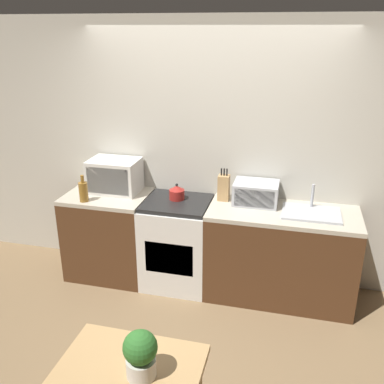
# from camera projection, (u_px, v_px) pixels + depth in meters

# --- Properties ---
(ground_plane) EXTENTS (16.00, 16.00, 0.00)m
(ground_plane) POSITION_uv_depth(u_px,v_px,m) (183.00, 338.00, 3.65)
(ground_plane) COLOR brown
(wall_back) EXTENTS (10.00, 0.06, 2.60)m
(wall_back) POSITION_uv_depth(u_px,v_px,m) (213.00, 154.00, 4.25)
(wall_back) COLOR beige
(wall_back) RESTS_ON ground_plane
(counter_left_run) EXTENTS (0.83, 0.62, 0.90)m
(counter_left_run) POSITION_uv_depth(u_px,v_px,m) (110.00, 234.00, 4.48)
(counter_left_run) COLOR #4C2D19
(counter_left_run) RESTS_ON ground_plane
(counter_right_run) EXTENTS (1.38, 0.62, 0.90)m
(counter_right_run) POSITION_uv_depth(u_px,v_px,m) (280.00, 254.00, 4.09)
(counter_right_run) COLOR #4C2D19
(counter_right_run) RESTS_ON ground_plane
(stove_range) EXTENTS (0.65, 0.62, 0.90)m
(stove_range) POSITION_uv_depth(u_px,v_px,m) (178.00, 243.00, 4.32)
(stove_range) COLOR silver
(stove_range) RESTS_ON ground_plane
(kettle) EXTENTS (0.15, 0.15, 0.16)m
(kettle) POSITION_uv_depth(u_px,v_px,m) (177.00, 192.00, 4.18)
(kettle) COLOR maroon
(kettle) RESTS_ON stove_range
(microwave) EXTENTS (0.50, 0.36, 0.34)m
(microwave) POSITION_uv_depth(u_px,v_px,m) (115.00, 176.00, 4.35)
(microwave) COLOR silver
(microwave) RESTS_ON counter_left_run
(bottle) EXTENTS (0.09, 0.09, 0.27)m
(bottle) POSITION_uv_depth(u_px,v_px,m) (83.00, 191.00, 4.12)
(bottle) COLOR olive
(bottle) RESTS_ON counter_left_run
(knife_block) EXTENTS (0.11, 0.10, 0.32)m
(knife_block) POSITION_uv_depth(u_px,v_px,m) (224.00, 188.00, 4.14)
(knife_block) COLOR tan
(knife_block) RESTS_ON counter_right_run
(toaster_oven) EXTENTS (0.42, 0.31, 0.21)m
(toaster_oven) POSITION_uv_depth(u_px,v_px,m) (256.00, 193.00, 4.07)
(toaster_oven) COLOR #ADAFB5
(toaster_oven) RESTS_ON counter_right_run
(sink_basin) EXTENTS (0.52, 0.38, 0.24)m
(sink_basin) POSITION_uv_depth(u_px,v_px,m) (311.00, 212.00, 3.87)
(sink_basin) COLOR #ADAFB5
(sink_basin) RESTS_ON counter_right_run
(dining_table) EXTENTS (0.80, 0.58, 0.73)m
(dining_table) POSITION_uv_depth(u_px,v_px,m) (130.00, 384.00, 2.40)
(dining_table) COLOR tan
(dining_table) RESTS_ON ground_plane
(potted_plant) EXTENTS (0.19, 0.19, 0.28)m
(potted_plant) POSITION_uv_depth(u_px,v_px,m) (140.00, 354.00, 2.25)
(potted_plant) COLOR beige
(potted_plant) RESTS_ON dining_table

